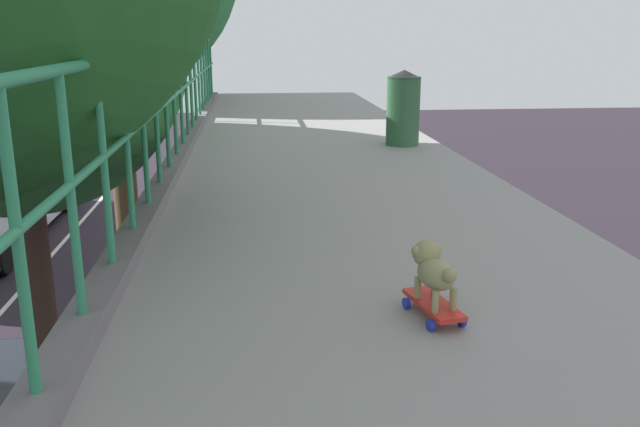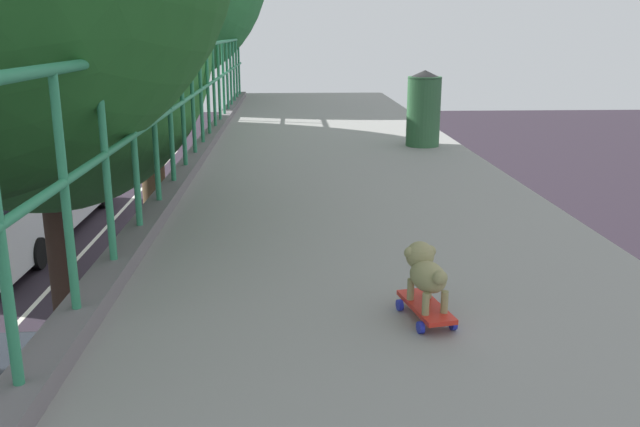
# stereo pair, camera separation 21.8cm
# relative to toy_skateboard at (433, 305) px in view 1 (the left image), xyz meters

# --- Properties ---
(roadside_tree_far) EXTENTS (4.55, 4.55, 8.94)m
(roadside_tree_far) POSITION_rel_toy_skateboard_xyz_m (-3.98, 6.19, 1.14)
(roadside_tree_far) COLOR #483227
(roadside_tree_far) RESTS_ON ground
(toy_skateboard) EXTENTS (0.26, 0.46, 0.08)m
(toy_skateboard) POSITION_rel_toy_skateboard_xyz_m (0.00, 0.00, 0.00)
(toy_skateboard) COLOR red
(toy_skateboard) RESTS_ON overpass_deck
(small_dog) EXTENTS (0.21, 0.39, 0.30)m
(small_dog) POSITION_rel_toy_skateboard_xyz_m (-0.01, 0.01, 0.20)
(small_dog) COLOR #948D5E
(small_dog) RESTS_ON toy_skateboard
(litter_bin) EXTENTS (0.43, 0.43, 0.96)m
(litter_bin) POSITION_rel_toy_skateboard_xyz_m (1.03, 5.35, 0.42)
(litter_bin) COLOR #32633D
(litter_bin) RESTS_ON overpass_deck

